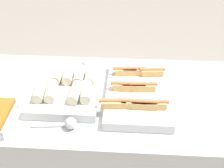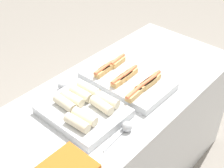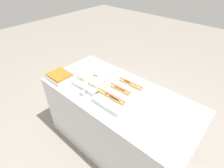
{
  "view_description": "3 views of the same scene",
  "coord_description": "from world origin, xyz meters",
  "px_view_note": "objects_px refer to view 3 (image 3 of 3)",
  "views": [
    {
      "loc": [
        -0.0,
        -1.35,
        1.92
      ],
      "look_at": [
        -0.09,
        0.0,
        0.97
      ],
      "focal_mm": 50.0,
      "sensor_mm": 36.0,
      "label": 1
    },
    {
      "loc": [
        -1.21,
        -0.99,
        2.1
      ],
      "look_at": [
        -0.09,
        0.0,
        0.97
      ],
      "focal_mm": 50.0,
      "sensor_mm": 36.0,
      "label": 2
    },
    {
      "loc": [
        0.9,
        -1.12,
        2.07
      ],
      "look_at": [
        -0.09,
        0.0,
        0.97
      ],
      "focal_mm": 28.0,
      "sensor_mm": 36.0,
      "label": 3
    }
  ],
  "objects_px": {
    "tray_wraps": "(96,79)",
    "tray_hotdogs": "(122,93)",
    "tray_side_front": "(60,76)",
    "serving_spoon_near": "(82,92)",
    "serving_spoon_far": "(115,72)"
  },
  "relations": [
    {
      "from": "tray_wraps",
      "to": "tray_hotdogs",
      "type": "bearing_deg",
      "value": -0.45
    },
    {
      "from": "tray_side_front",
      "to": "serving_spoon_near",
      "type": "bearing_deg",
      "value": -1.72
    },
    {
      "from": "tray_wraps",
      "to": "serving_spoon_far",
      "type": "relative_size",
      "value": 1.89
    },
    {
      "from": "tray_side_front",
      "to": "serving_spoon_near",
      "type": "distance_m",
      "value": 0.42
    },
    {
      "from": "tray_hotdogs",
      "to": "serving_spoon_far",
      "type": "distance_m",
      "value": 0.42
    },
    {
      "from": "tray_wraps",
      "to": "serving_spoon_near",
      "type": "relative_size",
      "value": 2.02
    },
    {
      "from": "tray_hotdogs",
      "to": "tray_wraps",
      "type": "relative_size",
      "value": 1.23
    },
    {
      "from": "tray_hotdogs",
      "to": "serving_spoon_far",
      "type": "height_order",
      "value": "tray_hotdogs"
    },
    {
      "from": "tray_hotdogs",
      "to": "tray_side_front",
      "type": "distance_m",
      "value": 0.78
    },
    {
      "from": "tray_hotdogs",
      "to": "tray_side_front",
      "type": "bearing_deg",
      "value": -161.49
    },
    {
      "from": "tray_side_front",
      "to": "tray_hotdogs",
      "type": "bearing_deg",
      "value": 18.51
    },
    {
      "from": "tray_hotdogs",
      "to": "tray_side_front",
      "type": "height_order",
      "value": "tray_hotdogs"
    },
    {
      "from": "serving_spoon_far",
      "to": "tray_hotdogs",
      "type": "bearing_deg",
      "value": -39.84
    },
    {
      "from": "tray_hotdogs",
      "to": "tray_wraps",
      "type": "xyz_separation_m",
      "value": [
        -0.38,
        0.0,
        0.01
      ]
    },
    {
      "from": "serving_spoon_near",
      "to": "tray_wraps",
      "type": "bearing_deg",
      "value": 101.83
    }
  ]
}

